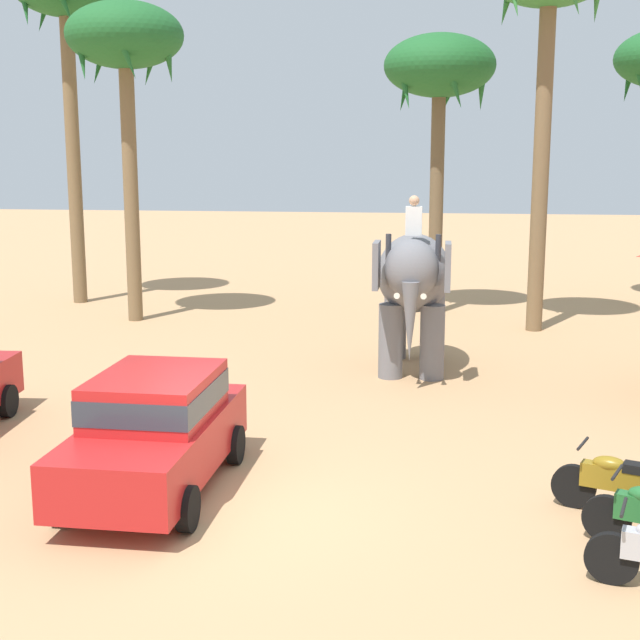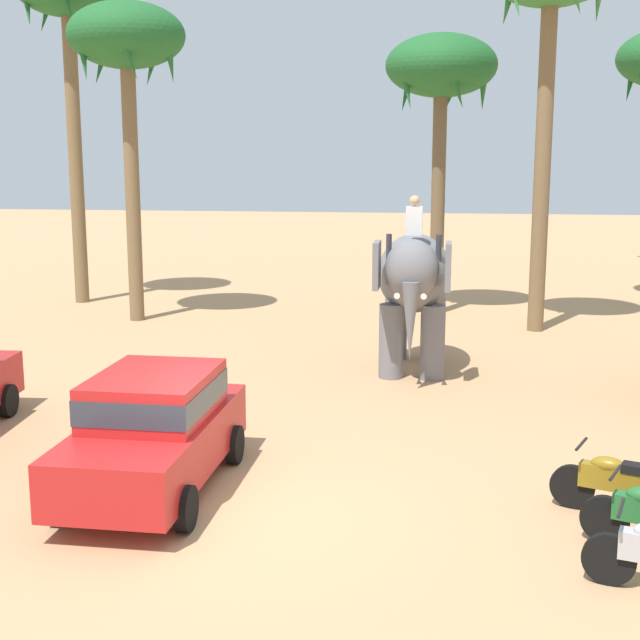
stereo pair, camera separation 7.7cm
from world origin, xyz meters
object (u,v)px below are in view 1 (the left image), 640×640
at_px(motorcycle_mid_row, 620,483).
at_px(palm_tree_far_back, 439,74).
at_px(car_sedan_foreground, 155,427).
at_px(palm_tree_near_hut, 65,1).
at_px(palm_tree_behind_elephant, 125,46).
at_px(elephant_with_mahout, 413,282).

distance_m(motorcycle_mid_row, palm_tree_far_back, 16.50).
distance_m(car_sedan_foreground, palm_tree_near_hut, 18.98).
distance_m(car_sedan_foreground, palm_tree_behind_elephant, 14.97).
relative_size(palm_tree_near_hut, palm_tree_far_back, 1.31).
height_order(palm_tree_behind_elephant, palm_tree_near_hut, palm_tree_near_hut).
distance_m(elephant_with_mahout, palm_tree_behind_elephant, 11.03).
bearing_deg(palm_tree_behind_elephant, palm_tree_far_back, 15.38).
xyz_separation_m(motorcycle_mid_row, palm_tree_far_back, (-2.60, 14.95, 6.50)).
distance_m(palm_tree_near_hut, palm_tree_far_back, 11.56).
bearing_deg(palm_tree_behind_elephant, car_sedan_foreground, -69.36).
distance_m(motorcycle_mid_row, palm_tree_behind_elephant, 18.25).
height_order(elephant_with_mahout, motorcycle_mid_row, elephant_with_mahout).
bearing_deg(palm_tree_behind_elephant, motorcycle_mid_row, -48.65).
distance_m(palm_tree_behind_elephant, palm_tree_far_back, 8.84).
bearing_deg(elephant_with_mahout, car_sedan_foreground, -113.94).
distance_m(car_sedan_foreground, palm_tree_far_back, 16.49).
bearing_deg(palm_tree_far_back, car_sedan_foreground, -104.24).
relative_size(elephant_with_mahout, palm_tree_behind_elephant, 0.44).
bearing_deg(palm_tree_behind_elephant, palm_tree_near_hut, 135.60).
distance_m(motorcycle_mid_row, palm_tree_near_hut, 22.52).
bearing_deg(motorcycle_mid_row, palm_tree_behind_elephant, 131.35).
bearing_deg(palm_tree_far_back, palm_tree_near_hut, 177.85).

